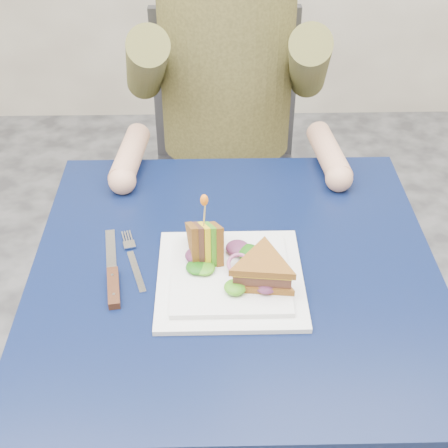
{
  "coord_description": "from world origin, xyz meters",
  "views": [
    {
      "loc": [
        -0.04,
        -0.87,
        1.49
      ],
      "look_at": [
        -0.02,
        0.01,
        0.82
      ],
      "focal_mm": 50.0,
      "sensor_mm": 36.0,
      "label": 1
    }
  ],
  "objects_px": {
    "table": "(234,296)",
    "sandwich_flat": "(263,271)",
    "chair": "(225,150)",
    "diner": "(227,42)",
    "knife": "(113,280)",
    "fork": "(134,262)",
    "sandwich_upright": "(205,242)",
    "plate": "(230,277)"
  },
  "relations": [
    {
      "from": "fork",
      "to": "sandwich_flat",
      "type": "bearing_deg",
      "value": -18.46
    },
    {
      "from": "table",
      "to": "plate",
      "type": "height_order",
      "value": "plate"
    },
    {
      "from": "diner",
      "to": "knife",
      "type": "distance_m",
      "value": 0.72
    },
    {
      "from": "chair",
      "to": "sandwich_upright",
      "type": "xyz_separation_m",
      "value": [
        -0.05,
        -0.73,
        0.24
      ]
    },
    {
      "from": "diner",
      "to": "knife",
      "type": "relative_size",
      "value": 3.37
    },
    {
      "from": "chair",
      "to": "diner",
      "type": "bearing_deg",
      "value": -90.0
    },
    {
      "from": "sandwich_flat",
      "to": "plate",
      "type": "bearing_deg",
      "value": 155.56
    },
    {
      "from": "diner",
      "to": "knife",
      "type": "bearing_deg",
      "value": -108.22
    },
    {
      "from": "plate",
      "to": "fork",
      "type": "relative_size",
      "value": 1.47
    },
    {
      "from": "table",
      "to": "sandwich_flat",
      "type": "xyz_separation_m",
      "value": [
        0.05,
        -0.07,
        0.12
      ]
    },
    {
      "from": "sandwich_upright",
      "to": "knife",
      "type": "height_order",
      "value": "sandwich_upright"
    },
    {
      "from": "table",
      "to": "chair",
      "type": "distance_m",
      "value": 0.74
    },
    {
      "from": "plate",
      "to": "table",
      "type": "bearing_deg",
      "value": 76.59
    },
    {
      "from": "diner",
      "to": "plate",
      "type": "xyz_separation_m",
      "value": [
        -0.01,
        -0.66,
        -0.18
      ]
    },
    {
      "from": "chair",
      "to": "table",
      "type": "bearing_deg",
      "value": -90.0
    },
    {
      "from": "chair",
      "to": "sandwich_upright",
      "type": "relative_size",
      "value": 7.57
    },
    {
      "from": "chair",
      "to": "sandwich_flat",
      "type": "distance_m",
      "value": 0.84
    },
    {
      "from": "chair",
      "to": "sandwich_flat",
      "type": "xyz_separation_m",
      "value": [
        0.05,
        -0.8,
        0.23
      ]
    },
    {
      "from": "table",
      "to": "knife",
      "type": "distance_m",
      "value": 0.24
    },
    {
      "from": "chair",
      "to": "sandwich_upright",
      "type": "bearing_deg",
      "value": -94.22
    },
    {
      "from": "chair",
      "to": "fork",
      "type": "bearing_deg",
      "value": -104.52
    },
    {
      "from": "sandwich_flat",
      "to": "sandwich_upright",
      "type": "relative_size",
      "value": 1.17
    },
    {
      "from": "plate",
      "to": "fork",
      "type": "distance_m",
      "value": 0.19
    },
    {
      "from": "diner",
      "to": "chair",
      "type": "bearing_deg",
      "value": 90.0
    },
    {
      "from": "sandwich_flat",
      "to": "knife",
      "type": "height_order",
      "value": "sandwich_flat"
    },
    {
      "from": "fork",
      "to": "chair",
      "type": "bearing_deg",
      "value": 75.48
    },
    {
      "from": "table",
      "to": "sandwich_upright",
      "type": "relative_size",
      "value": 6.11
    },
    {
      "from": "diner",
      "to": "fork",
      "type": "xyz_separation_m",
      "value": [
        -0.19,
        -0.61,
        -0.18
      ]
    },
    {
      "from": "table",
      "to": "diner",
      "type": "height_order",
      "value": "diner"
    },
    {
      "from": "sandwich_flat",
      "to": "sandwich_upright",
      "type": "height_order",
      "value": "sandwich_upright"
    },
    {
      "from": "table",
      "to": "diner",
      "type": "xyz_separation_m",
      "value": [
        -0.0,
        0.62,
        0.26
      ]
    },
    {
      "from": "diner",
      "to": "table",
      "type": "bearing_deg",
      "value": -90.0
    },
    {
      "from": "table",
      "to": "sandwich_flat",
      "type": "height_order",
      "value": "sandwich_flat"
    },
    {
      "from": "chair",
      "to": "fork",
      "type": "distance_m",
      "value": 0.77
    },
    {
      "from": "fork",
      "to": "knife",
      "type": "bearing_deg",
      "value": -120.37
    },
    {
      "from": "diner",
      "to": "plate",
      "type": "bearing_deg",
      "value": -90.86
    },
    {
      "from": "sandwich_flat",
      "to": "fork",
      "type": "relative_size",
      "value": 0.82
    },
    {
      "from": "plate",
      "to": "sandwich_upright",
      "type": "distance_m",
      "value": 0.08
    },
    {
      "from": "table",
      "to": "chair",
      "type": "relative_size",
      "value": 0.81
    },
    {
      "from": "sandwich_upright",
      "to": "fork",
      "type": "relative_size",
      "value": 0.7
    },
    {
      "from": "sandwich_upright",
      "to": "knife",
      "type": "xyz_separation_m",
      "value": [
        -0.17,
        -0.05,
        -0.05
      ]
    },
    {
      "from": "diner",
      "to": "fork",
      "type": "height_order",
      "value": "diner"
    }
  ]
}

